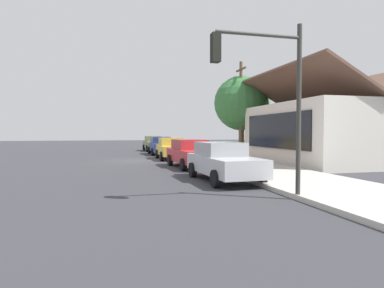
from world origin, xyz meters
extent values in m
plane|color=#38383D|center=(0.00, 0.00, 0.00)|extent=(120.00, 120.00, 0.00)
cube|color=beige|center=(0.00, 5.60, 0.08)|extent=(60.00, 4.20, 0.16)
cube|color=olive|center=(-11.89, 2.87, 0.68)|extent=(4.41, 1.87, 0.70)
cube|color=#61683C|center=(-12.33, 2.86, 1.31)|extent=(2.13, 1.61, 0.56)
cylinder|color=black|center=(-10.55, 3.79, 0.33)|extent=(0.66, 0.23, 0.66)
cylinder|color=black|center=(-10.52, 2.01, 0.33)|extent=(0.66, 0.23, 0.66)
cylinder|color=black|center=(-13.27, 3.73, 0.33)|extent=(0.66, 0.23, 0.66)
cylinder|color=black|center=(-13.23, 1.95, 0.33)|extent=(0.66, 0.23, 0.66)
cube|color=navy|center=(-6.02, 2.75, 0.68)|extent=(4.55, 1.96, 0.70)
cube|color=navy|center=(-6.47, 2.76, 1.31)|extent=(2.20, 1.68, 0.56)
cylinder|color=black|center=(-4.60, 3.66, 0.33)|extent=(0.66, 0.23, 0.66)
cylinder|color=black|center=(-4.64, 1.79, 0.33)|extent=(0.66, 0.23, 0.66)
cylinder|color=black|center=(-7.40, 3.72, 0.33)|extent=(0.66, 0.23, 0.66)
cylinder|color=black|center=(-7.44, 1.85, 0.33)|extent=(0.66, 0.23, 0.66)
cube|color=gold|center=(-0.67, 2.68, 0.68)|extent=(4.40, 1.91, 0.70)
cube|color=gold|center=(-1.10, 2.69, 1.31)|extent=(2.13, 1.64, 0.56)
cylinder|color=black|center=(0.71, 3.54, 0.33)|extent=(0.67, 0.24, 0.66)
cylinder|color=black|center=(0.66, 1.75, 0.33)|extent=(0.67, 0.24, 0.66)
cylinder|color=black|center=(-1.99, 3.62, 0.33)|extent=(0.67, 0.24, 0.66)
cylinder|color=black|center=(-2.04, 1.82, 0.33)|extent=(0.67, 0.24, 0.66)
cube|color=red|center=(5.28, 2.73, 0.68)|extent=(4.83, 2.09, 0.70)
cube|color=#A9272B|center=(4.81, 2.71, 1.31)|extent=(2.36, 1.74, 0.56)
cylinder|color=black|center=(6.70, 3.73, 0.33)|extent=(0.67, 0.25, 0.66)
cylinder|color=black|center=(6.80, 1.89, 0.33)|extent=(0.67, 0.25, 0.66)
cylinder|color=black|center=(3.76, 3.57, 0.33)|extent=(0.67, 0.25, 0.66)
cylinder|color=black|center=(3.86, 1.73, 0.33)|extent=(0.67, 0.25, 0.66)
cube|color=silver|center=(10.71, 2.73, 0.68)|extent=(4.82, 1.99, 0.70)
cube|color=#A0A2A6|center=(10.24, 2.71, 1.31)|extent=(2.34, 1.69, 0.56)
cylinder|color=black|center=(12.16, 3.70, 0.33)|extent=(0.67, 0.24, 0.66)
cylinder|color=black|center=(12.22, 1.86, 0.33)|extent=(0.67, 0.24, 0.66)
cylinder|color=black|center=(9.20, 3.59, 0.33)|extent=(0.67, 0.24, 0.66)
cylinder|color=black|center=(9.27, 1.76, 0.33)|extent=(0.67, 0.24, 0.66)
cube|color=silver|center=(4.92, 12.00, 1.91)|extent=(9.47, 7.61, 3.81)
cube|color=black|center=(4.92, 8.15, 2.10)|extent=(7.58, 0.08, 2.14)
cube|color=brown|center=(4.92, 10.10, 4.82)|extent=(10.07, 4.10, 2.28)
cube|color=brown|center=(4.92, 13.90, 4.82)|extent=(10.07, 4.10, 2.28)
cylinder|color=brown|center=(-1.64, 8.66, 1.58)|extent=(0.44, 0.44, 3.15)
sphere|color=#38753D|center=(-1.64, 8.66, 4.37)|extent=(4.44, 4.44, 4.44)
cylinder|color=#383833|center=(14.82, 3.60, 2.60)|extent=(0.14, 0.14, 5.20)
cylinder|color=#383833|center=(14.82, 2.30, 4.80)|extent=(0.10, 2.60, 0.10)
cube|color=black|center=(14.82, 1.00, 4.35)|extent=(0.28, 0.24, 0.80)
sphere|color=red|center=(14.67, 1.00, 4.61)|extent=(0.16, 0.16, 0.16)
sphere|color=yellow|center=(14.67, 1.00, 4.35)|extent=(0.16, 0.16, 0.16)
sphere|color=green|center=(14.67, 1.00, 4.09)|extent=(0.16, 0.16, 0.16)
cylinder|color=brown|center=(-0.67, 8.20, 3.75)|extent=(0.24, 0.24, 7.50)
cube|color=brown|center=(-0.67, 8.20, 6.90)|extent=(1.80, 0.12, 0.12)
cylinder|color=red|center=(4.40, 4.20, 0.44)|extent=(0.22, 0.22, 0.55)
sphere|color=red|center=(4.40, 4.20, 0.78)|extent=(0.18, 0.18, 0.18)
camera|label=1|loc=(23.63, -1.91, 2.02)|focal=31.11mm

